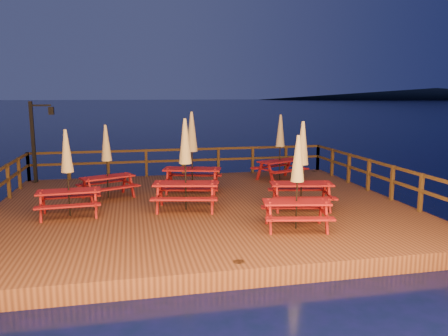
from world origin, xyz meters
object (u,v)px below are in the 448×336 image
(picnic_table_1, at_px, (297,181))
(picnic_table_2, at_px, (302,164))
(lamp_post, at_px, (37,134))
(picnic_table_0, at_px, (185,163))

(picnic_table_1, bearing_deg, picnic_table_2, 75.94)
(lamp_post, xyz_separation_m, picnic_table_0, (4.85, -5.02, -0.45))
(picnic_table_0, relative_size, picnic_table_1, 1.13)
(picnic_table_1, bearing_deg, picnic_table_0, 147.00)
(lamp_post, distance_m, picnic_table_1, 10.37)
(picnic_table_0, xyz_separation_m, picnic_table_1, (2.42, -2.35, -0.15))
(lamp_post, xyz_separation_m, picnic_table_1, (7.27, -7.37, -0.60))
(picnic_table_0, bearing_deg, lamp_post, 145.91)
(lamp_post, relative_size, picnic_table_0, 1.16)
(lamp_post, height_order, picnic_table_1, lamp_post)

